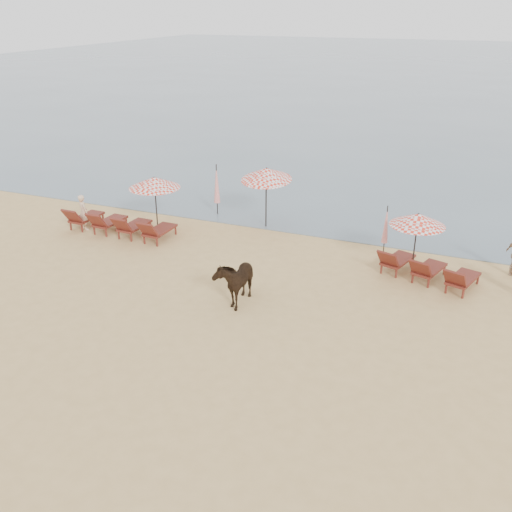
% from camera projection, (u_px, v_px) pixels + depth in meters
% --- Properties ---
extents(ground, '(120.00, 120.00, 0.00)m').
position_uv_depth(ground, '(186.00, 364.00, 15.31)').
color(ground, tan).
rests_on(ground, ground).
extents(sea, '(160.00, 140.00, 0.06)m').
position_uv_depth(sea, '(448.00, 68.00, 83.04)').
color(sea, '#51606B').
rests_on(sea, ground).
extents(lounger_cluster_left, '(4.53, 2.06, 0.71)m').
position_uv_depth(lounger_cluster_left, '(118.00, 223.00, 23.63)').
color(lounger_cluster_left, maroon).
rests_on(lounger_cluster_left, ground).
extents(lounger_cluster_right, '(3.50, 2.67, 0.68)m').
position_uv_depth(lounger_cluster_right, '(427.00, 269.00, 19.65)').
color(lounger_cluster_right, maroon).
rests_on(lounger_cluster_right, ground).
extents(umbrella_open_left_a, '(2.11, 2.11, 2.40)m').
position_uv_depth(umbrella_open_left_a, '(154.00, 183.00, 23.21)').
color(umbrella_open_left_a, black).
rests_on(umbrella_open_left_a, ground).
extents(umbrella_open_left_b, '(2.13, 2.17, 2.72)m').
position_uv_depth(umbrella_open_left_b, '(266.00, 174.00, 23.66)').
color(umbrella_open_left_b, black).
rests_on(umbrella_open_left_b, ground).
extents(umbrella_open_right, '(1.90, 1.90, 2.32)m').
position_uv_depth(umbrella_open_right, '(418.00, 220.00, 19.45)').
color(umbrella_open_right, black).
rests_on(umbrella_open_right, ground).
extents(umbrella_closed_left, '(0.28, 0.28, 2.34)m').
position_uv_depth(umbrella_closed_left, '(217.00, 184.00, 25.49)').
color(umbrella_closed_left, black).
rests_on(umbrella_closed_left, ground).
extents(umbrella_closed_right, '(0.24, 0.24, 1.96)m').
position_uv_depth(umbrella_closed_right, '(386.00, 225.00, 21.49)').
color(umbrella_closed_right, black).
rests_on(umbrella_closed_right, ground).
extents(cow, '(0.93, 1.91, 1.59)m').
position_uv_depth(cow, '(236.00, 279.00, 18.19)').
color(cow, black).
rests_on(cow, ground).
extents(beachgoer_left, '(0.66, 0.59, 1.53)m').
position_uv_depth(beachgoer_left, '(83.00, 212.00, 24.06)').
color(beachgoer_left, '#D9AD87').
rests_on(beachgoer_left, ground).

